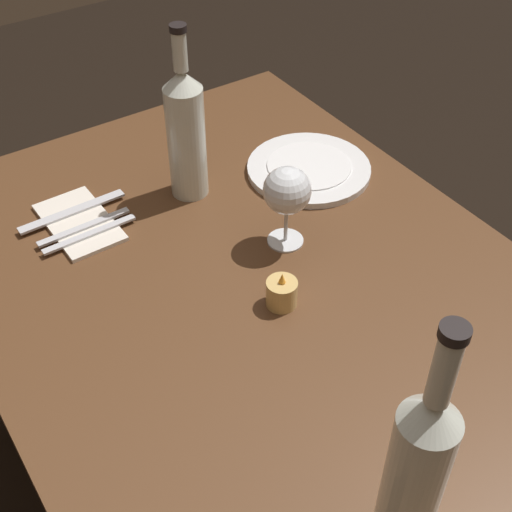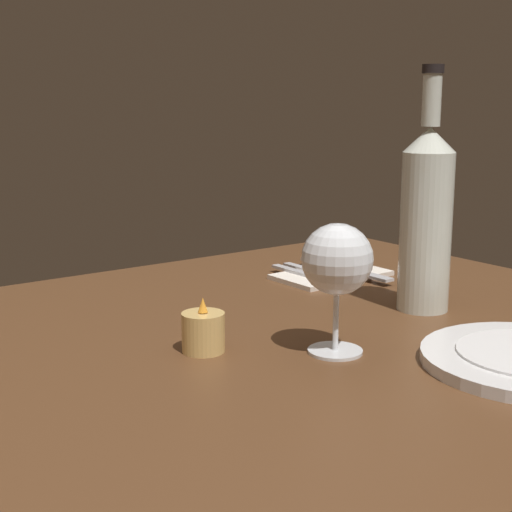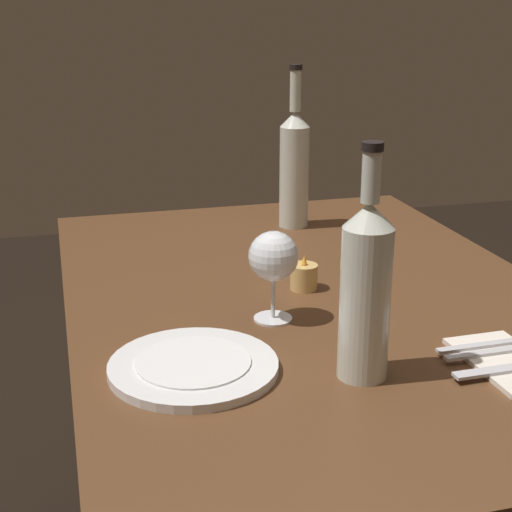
# 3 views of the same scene
# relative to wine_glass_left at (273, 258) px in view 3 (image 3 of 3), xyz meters

# --- Properties ---
(dining_table) EXTENTS (1.30, 0.90, 0.74)m
(dining_table) POSITION_rel_wine_glass_left_xyz_m (-0.10, 0.11, -0.20)
(dining_table) COLOR #56351E
(dining_table) RESTS_ON ground
(wine_glass_left) EXTENTS (0.08, 0.08, 0.16)m
(wine_glass_left) POSITION_rel_wine_glass_left_xyz_m (0.00, 0.00, 0.00)
(wine_glass_left) COLOR white
(wine_glass_left) RESTS_ON dining_table
(wine_bottle) EXTENTS (0.07, 0.07, 0.38)m
(wine_bottle) POSITION_rel_wine_glass_left_xyz_m (-0.53, 0.21, 0.04)
(wine_bottle) COLOR silver
(wine_bottle) RESTS_ON dining_table
(wine_bottle_second) EXTENTS (0.07, 0.07, 0.34)m
(wine_bottle_second) POSITION_rel_wine_glass_left_xyz_m (0.23, 0.07, 0.03)
(wine_bottle_second) COLOR silver
(wine_bottle_second) RESTS_ON dining_table
(votive_candle) EXTENTS (0.05, 0.05, 0.07)m
(votive_candle) POSITION_rel_wine_glass_left_xyz_m (-0.12, 0.10, -0.09)
(votive_candle) COLOR #DBB266
(votive_candle) RESTS_ON dining_table
(dinner_plate) EXTENTS (0.25, 0.25, 0.02)m
(dinner_plate) POSITION_rel_wine_glass_left_xyz_m (0.15, -0.17, -0.10)
(dinner_plate) COLOR white
(dinner_plate) RESTS_ON dining_table
(folded_napkin) EXTENTS (0.19, 0.11, 0.01)m
(folded_napkin) POSITION_rel_wine_glass_left_xyz_m (0.25, 0.29, -0.11)
(folded_napkin) COLOR silver
(folded_napkin) RESTS_ON dining_table
(fork_inner) EXTENTS (0.02, 0.18, 0.00)m
(fork_inner) POSITION_rel_wine_glass_left_xyz_m (0.23, 0.29, -0.10)
(fork_inner) COLOR silver
(fork_inner) RESTS_ON folded_napkin
(fork_outer) EXTENTS (0.02, 0.18, 0.00)m
(fork_outer) POSITION_rel_wine_glass_left_xyz_m (0.20, 0.29, -0.10)
(fork_outer) COLOR silver
(fork_outer) RESTS_ON folded_napkin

